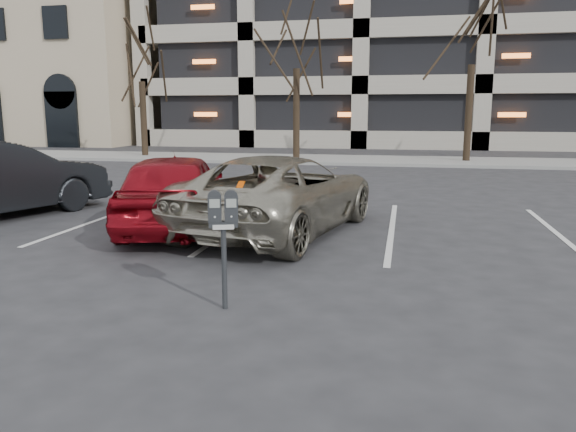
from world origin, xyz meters
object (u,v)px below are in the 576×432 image
(tree_c, at_px, (475,2))
(tree_a, at_px, (140,34))
(parking_meter, at_px, (223,221))
(tree_b, at_px, (297,10))
(suv_silver, at_px, (280,194))
(car_red, at_px, (174,190))

(tree_c, bearing_deg, tree_a, 180.00)
(tree_a, distance_m, parking_meter, 21.16)
(tree_b, relative_size, tree_c, 0.99)
(tree_c, bearing_deg, suv_silver, -107.56)
(tree_a, relative_size, parking_meter, 6.01)
(parking_meter, xyz_separation_m, suv_silver, (-0.28, 3.94, -0.29))
(parking_meter, relative_size, suv_silver, 0.24)
(tree_a, distance_m, suv_silver, 17.80)
(parking_meter, bearing_deg, suv_silver, 75.52)
(tree_c, height_order, parking_meter, tree_c)
(parking_meter, bearing_deg, car_red, 101.20)
(tree_b, distance_m, parking_meter, 19.16)
(tree_b, xyz_separation_m, car_red, (0.61, -14.48, -5.46))
(tree_b, distance_m, suv_silver, 15.51)
(tree_a, xyz_separation_m, parking_meter, (9.76, -18.24, -4.46))
(suv_silver, bearing_deg, tree_a, -44.45)
(tree_a, bearing_deg, tree_c, 0.00)
(car_red, bearing_deg, suv_silver, 170.26)
(tree_b, bearing_deg, tree_a, 180.00)
(tree_a, bearing_deg, parking_meter, -61.85)
(tree_b, bearing_deg, suv_silver, -80.18)
(tree_c, distance_m, car_red, 16.77)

